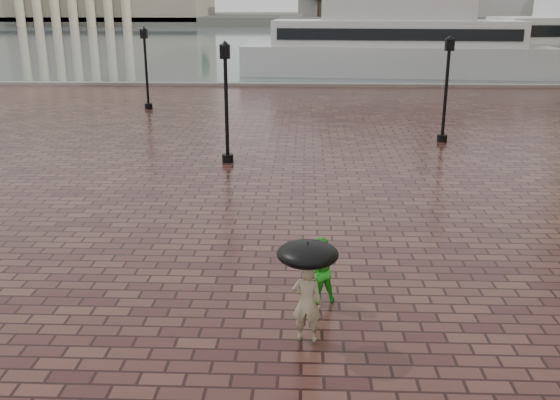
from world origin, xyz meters
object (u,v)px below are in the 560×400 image
(adult_pedestrian, at_px, (307,303))
(ferry_near, at_px, (395,45))
(street_lamps, at_px, (263,83))
(child_pedestrian, at_px, (319,270))

(adult_pedestrian, distance_m, ferry_near, 42.89)
(ferry_near, bearing_deg, street_lamps, -107.05)
(adult_pedestrian, distance_m, child_pedestrian, 1.56)
(ferry_near, bearing_deg, adult_pedestrian, -95.60)
(child_pedestrian, distance_m, ferry_near, 41.33)
(street_lamps, height_order, ferry_near, ferry_near)
(child_pedestrian, bearing_deg, street_lamps, -101.60)
(adult_pedestrian, bearing_deg, ferry_near, -90.29)
(street_lamps, distance_m, child_pedestrian, 17.06)
(adult_pedestrian, bearing_deg, street_lamps, -74.35)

